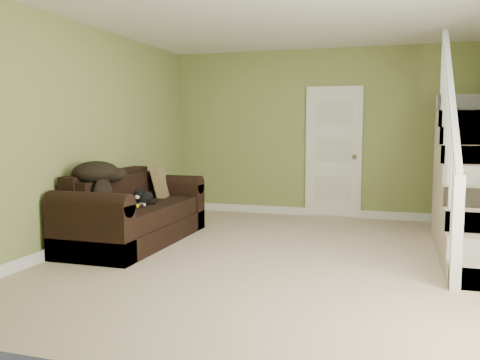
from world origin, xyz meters
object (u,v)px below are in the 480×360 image
Objects in this scene: sofa at (132,215)px; banana at (136,206)px; side_table at (151,206)px; cat at (144,198)px.

sofa is 12.69× the size of banana.
sofa is 0.95m from side_table.
side_table reaches higher than cat.
banana is at bearing -86.39° from cat.
banana is (0.20, -0.26, 0.16)m from sofa.
sofa is 0.36m from banana.
sofa is at bearing 169.43° from cat.
cat is 2.72× the size of banana.
cat is 0.24m from banana.
side_table is 4.52× the size of banana.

